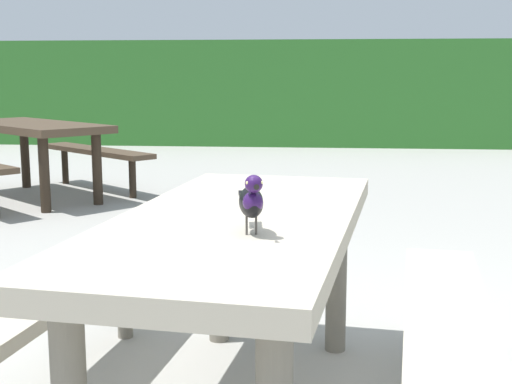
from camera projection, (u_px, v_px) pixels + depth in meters
name	position (u px, v px, depth m)	size (l,w,h in m)	color
hedge_wall	(320.00, 93.00, 11.97)	(28.00, 1.36, 1.75)	#2D6B28
picnic_table_foreground	(237.00, 267.00, 2.36)	(1.88, 1.90, 0.74)	#B2A893
bird_grackle	(251.00, 200.00, 2.01)	(0.11, 0.28, 0.18)	black
picnic_table_mid_left	(33.00, 142.00, 6.69)	(2.39, 2.38, 0.74)	#473828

